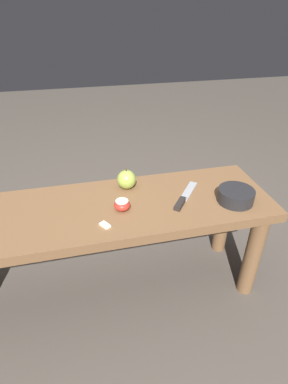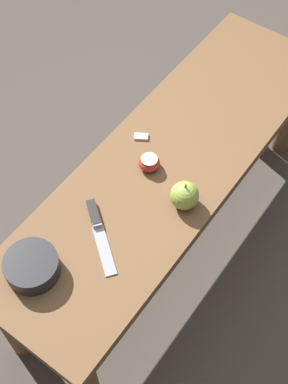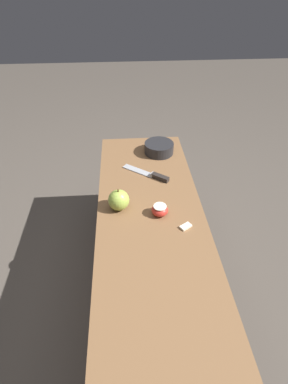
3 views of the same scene
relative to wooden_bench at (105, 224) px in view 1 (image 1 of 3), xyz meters
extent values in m
plane|color=#4C443D|center=(0.00, 0.00, -0.39)|extent=(8.00, 8.00, 0.00)
cube|color=brown|center=(0.00, 0.00, 0.07)|extent=(1.37, 0.41, 0.04)
cylinder|color=brown|center=(-0.62, -0.15, -0.17)|extent=(0.07, 0.07, 0.44)
cylinder|color=brown|center=(-0.62, 0.15, -0.17)|extent=(0.07, 0.07, 0.44)
cube|color=#9EA0A5|center=(-0.37, -0.03, 0.09)|extent=(0.12, 0.14, 0.00)
cube|color=#9EA0A5|center=(-0.32, 0.03, 0.10)|extent=(0.03, 0.02, 0.02)
cube|color=#282321|center=(-0.30, 0.06, 0.10)|extent=(0.07, 0.08, 0.02)
sphere|color=#9EB747|center=(-0.12, -0.12, 0.13)|extent=(0.08, 0.08, 0.08)
cylinder|color=#4C3319|center=(-0.12, -0.12, 0.17)|extent=(0.01, 0.01, 0.01)
ellipsoid|color=red|center=(-0.07, 0.03, 0.11)|extent=(0.06, 0.06, 0.04)
cylinder|color=silver|center=(-0.07, 0.03, 0.13)|extent=(0.05, 0.05, 0.00)
cube|color=silver|center=(0.01, 0.12, 0.09)|extent=(0.04, 0.05, 0.01)
cylinder|color=#232326|center=(-0.52, 0.08, 0.11)|extent=(0.14, 0.14, 0.05)
camera|label=1|loc=(0.06, 0.97, 0.77)|focal=28.00mm
camera|label=2|loc=(-0.84, -0.51, 1.37)|focal=50.00mm
camera|label=3|loc=(0.77, -0.09, 0.86)|focal=28.00mm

